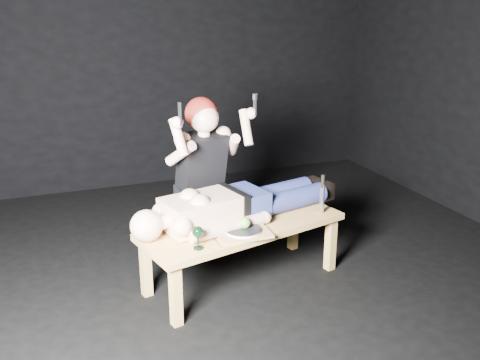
{
  "coord_description": "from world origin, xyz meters",
  "views": [
    {
      "loc": [
        -1.12,
        -3.06,
        1.89
      ],
      "look_at": [
        0.1,
        0.13,
        0.75
      ],
      "focal_mm": 39.57,
      "sensor_mm": 36.0,
      "label": 1
    }
  ],
  "objects_px": {
    "carving_knife": "(322,194)",
    "goblet": "(198,238)",
    "serving_tray": "(243,233)",
    "table": "(243,253)",
    "kneeling_woman": "(197,178)",
    "lying_man": "(239,200)"
  },
  "relations": [
    {
      "from": "lying_man",
      "to": "goblet",
      "type": "height_order",
      "value": "lying_man"
    },
    {
      "from": "goblet",
      "to": "table",
      "type": "bearing_deg",
      "value": 34.24
    },
    {
      "from": "table",
      "to": "serving_tray",
      "type": "xyz_separation_m",
      "value": [
        -0.07,
        -0.17,
        0.24
      ]
    },
    {
      "from": "table",
      "to": "lying_man",
      "type": "height_order",
      "value": "lying_man"
    },
    {
      "from": "serving_tray",
      "to": "carving_knife",
      "type": "bearing_deg",
      "value": 12.63
    },
    {
      "from": "serving_tray",
      "to": "goblet",
      "type": "distance_m",
      "value": 0.35
    },
    {
      "from": "lying_man",
      "to": "table",
      "type": "bearing_deg",
      "value": -113.15
    },
    {
      "from": "goblet",
      "to": "serving_tray",
      "type": "bearing_deg",
      "value": 16.49
    },
    {
      "from": "carving_knife",
      "to": "goblet",
      "type": "bearing_deg",
      "value": -179.49
    },
    {
      "from": "kneeling_woman",
      "to": "serving_tray",
      "type": "xyz_separation_m",
      "value": [
        0.12,
        -0.64,
        -0.2
      ]
    },
    {
      "from": "table",
      "to": "kneeling_woman",
      "type": "bearing_deg",
      "value": 98.48
    },
    {
      "from": "carving_knife",
      "to": "serving_tray",
      "type": "bearing_deg",
      "value": 179.21
    },
    {
      "from": "kneeling_woman",
      "to": "carving_knife",
      "type": "bearing_deg",
      "value": -43.33
    },
    {
      "from": "table",
      "to": "goblet",
      "type": "distance_m",
      "value": 0.57
    },
    {
      "from": "carving_knife",
      "to": "table",
      "type": "bearing_deg",
      "value": 164.35
    },
    {
      "from": "lying_man",
      "to": "goblet",
      "type": "bearing_deg",
      "value": -151.04
    },
    {
      "from": "kneeling_woman",
      "to": "carving_knife",
      "type": "height_order",
      "value": "kneeling_woman"
    },
    {
      "from": "carving_knife",
      "to": "kneeling_woman",
      "type": "bearing_deg",
      "value": 134.93
    },
    {
      "from": "table",
      "to": "serving_tray",
      "type": "height_order",
      "value": "serving_tray"
    },
    {
      "from": "serving_tray",
      "to": "carving_knife",
      "type": "relative_size",
      "value": 1.21
    },
    {
      "from": "kneeling_woman",
      "to": "carving_knife",
      "type": "xyz_separation_m",
      "value": [
        0.79,
        -0.49,
        -0.06
      ]
    },
    {
      "from": "kneeling_woman",
      "to": "goblet",
      "type": "relative_size",
      "value": 8.8
    }
  ]
}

